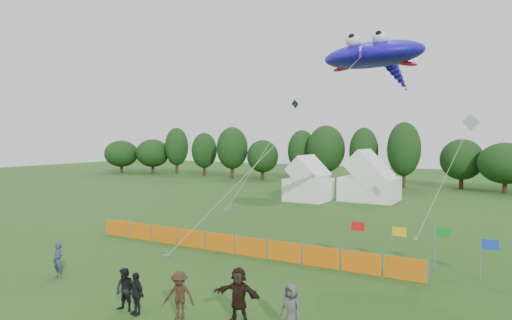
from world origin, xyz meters
The scene contains 15 objects.
ground centered at (0.00, 0.00, 0.00)m, with size 160.00×160.00×0.00m, color #234C16.
treeline centered at (1.61, 44.93, 4.18)m, with size 104.57×8.78×8.36m.
tent_left centered at (-6.69, 27.93, 1.81)m, with size 4.06×4.06×3.58m.
tent_right centered at (-1.42, 30.84, 1.93)m, with size 5.42×4.34×3.83m.
barrier_fence centered at (-1.89, 6.97, 0.50)m, with size 19.90×0.06×1.00m.
flag_row centered at (7.14, 8.91, 1.35)m, with size 6.73×0.59×2.10m.
spectator_a centered at (-6.50, -0.58, 0.80)m, with size 0.58×0.38×1.60m, color #313951.
spectator_b centered at (-0.94, -1.89, 0.79)m, with size 0.76×0.60×1.57m, color black.
spectator_c centered at (1.24, -1.46, 0.84)m, with size 1.09×0.63×1.69m, color #352015.
spectator_d centered at (-0.38, -1.91, 0.76)m, with size 0.90×0.37×1.53m, color black.
spectator_e centered at (5.11, -0.52, 0.81)m, with size 0.79×0.51×1.62m, color #494A4E.
spectator_f centered at (3.15, -0.62, 0.95)m, with size 1.75×0.56×1.89m, color black.
stingray_kite centered at (4.35, 11.62, 10.78)m, with size 12.44×14.26×11.83m.
small_kite_white centered at (7.73, 19.44, 5.33)m, with size 3.15×6.45×7.97m.
small_kite_dark centered at (-8.87, 23.69, 5.68)m, with size 2.50×9.91×10.03m.
Camera 1 is at (11.40, -13.62, 6.39)m, focal length 32.00 mm.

